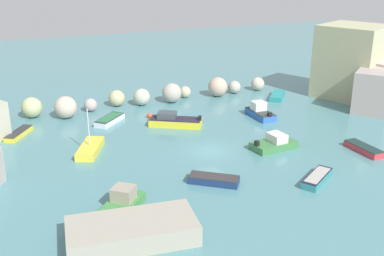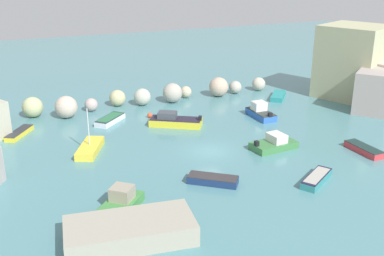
# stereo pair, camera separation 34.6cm
# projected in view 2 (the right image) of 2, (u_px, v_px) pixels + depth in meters

# --- Properties ---
(cove_water) EXTENTS (160.00, 160.00, 0.00)m
(cove_water) POSITION_uv_depth(u_px,v_px,m) (210.00, 151.00, 45.63)
(cove_water) COLOR teal
(cove_water) RESTS_ON ground
(cliff_headland_right) EXTENTS (15.36, 16.90, 9.74)m
(cliff_headland_right) POSITION_uv_depth(u_px,v_px,m) (367.00, 73.00, 62.38)
(cliff_headland_right) COLOR #A8B39A
(cliff_headland_right) RESTS_ON ground
(rock_breakwater) EXTENTS (37.35, 4.59, 2.66)m
(rock_breakwater) POSITION_uv_depth(u_px,v_px,m) (129.00, 98.00, 59.03)
(rock_breakwater) COLOR #B09F98
(rock_breakwater) RESTS_ON ground
(stone_dock) EXTENTS (9.09, 5.23, 1.46)m
(stone_dock) POSITION_uv_depth(u_px,v_px,m) (130.00, 231.00, 30.90)
(stone_dock) COLOR #A09A88
(stone_dock) RESTS_ON ground
(channel_buoy) EXTENTS (0.60, 0.60, 0.60)m
(channel_buoy) POSITION_uv_depth(u_px,v_px,m) (150.00, 115.00, 55.31)
(channel_buoy) COLOR #E04C28
(channel_buoy) RESTS_ON cove_water
(moored_boat_0) EXTENTS (4.69, 2.66, 1.52)m
(moored_boat_0) POSITION_uv_depth(u_px,v_px,m) (274.00, 144.00, 46.14)
(moored_boat_0) COLOR #3D7B42
(moored_boat_0) RESTS_ON cove_water
(moored_boat_1) EXTENTS (6.07, 4.97, 1.60)m
(moored_boat_1) POSITION_uv_depth(u_px,v_px,m) (174.00, 121.00, 52.55)
(moored_boat_1) COLOR gold
(moored_boat_1) RESTS_ON cove_water
(moored_boat_2) EXTENTS (4.90, 5.12, 1.80)m
(moored_boat_2) POSITION_uv_depth(u_px,v_px,m) (119.00, 205.00, 34.45)
(moored_boat_2) COLOR #418842
(moored_boat_2) RESTS_ON cove_water
(moored_boat_3) EXTENTS (3.79, 5.25, 4.48)m
(moored_boat_3) POSITION_uv_depth(u_px,v_px,m) (90.00, 148.00, 45.42)
(moored_boat_3) COLOR yellow
(moored_boat_3) RESTS_ON cove_water
(moored_boat_4) EXTENTS (4.09, 4.32, 0.64)m
(moored_boat_4) POSITION_uv_depth(u_px,v_px,m) (278.00, 96.00, 63.15)
(moored_boat_4) COLOR teal
(moored_boat_4) RESTS_ON cove_water
(moored_boat_5) EXTENTS (1.95, 4.46, 1.83)m
(moored_boat_5) POSITION_uv_depth(u_px,v_px,m) (260.00, 112.00, 55.36)
(moored_boat_5) COLOR blue
(moored_boat_5) RESTS_ON cove_water
(moored_boat_6) EXTENTS (3.34, 4.29, 0.55)m
(moored_boat_6) POSITION_uv_depth(u_px,v_px,m) (19.00, 133.00, 49.68)
(moored_boat_6) COLOR yellow
(moored_boat_6) RESTS_ON cove_water
(moored_boat_7) EXTENTS (1.37, 4.17, 0.64)m
(moored_boat_7) POSITION_uv_depth(u_px,v_px,m) (364.00, 149.00, 45.30)
(moored_boat_7) COLOR #C9353B
(moored_boat_7) RESTS_ON cove_water
(moored_boat_8) EXTENTS (4.20, 4.12, 0.67)m
(moored_boat_8) POSITION_uv_depth(u_px,v_px,m) (110.00, 120.00, 53.65)
(moored_boat_8) COLOR white
(moored_boat_8) RESTS_ON cove_water
(moored_boat_9) EXTENTS (4.32, 3.33, 0.65)m
(moored_boat_9) POSITION_uv_depth(u_px,v_px,m) (317.00, 178.00, 39.21)
(moored_boat_9) COLOR teal
(moored_boat_9) RESTS_ON cove_water
(moored_boat_10) EXTENTS (4.19, 3.79, 0.67)m
(moored_boat_10) POSITION_uv_depth(u_px,v_px,m) (213.00, 180.00, 38.96)
(moored_boat_10) COLOR navy
(moored_boat_10) RESTS_ON cove_water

